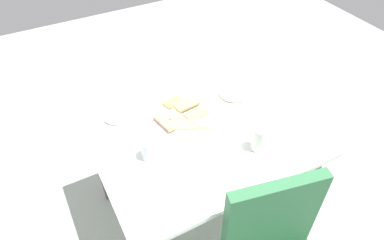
# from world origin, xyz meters

# --- Properties ---
(ground_plane) EXTENTS (6.00, 6.00, 0.00)m
(ground_plane) POSITION_xyz_m (0.00, 0.00, 0.00)
(ground_plane) COLOR #A1AAA0
(dining_table) EXTENTS (1.01, 0.89, 0.75)m
(dining_table) POSITION_xyz_m (0.00, 0.00, 0.66)
(dining_table) COLOR white
(dining_table) RESTS_ON ground_plane
(pide_platter) EXTENTS (0.31, 0.31, 0.04)m
(pide_platter) POSITION_xyz_m (0.02, -0.10, 0.76)
(pide_platter) COLOR white
(pide_platter) RESTS_ON dining_table
(salad_plate_greens) EXTENTS (0.20, 0.20, 0.05)m
(salad_plate_greens) POSITION_xyz_m (0.33, -0.24, 0.77)
(salad_plate_greens) COLOR white
(salad_plate_greens) RESTS_ON dining_table
(salad_plate_rice) EXTENTS (0.21, 0.21, 0.07)m
(salad_plate_rice) POSITION_xyz_m (-0.29, -0.13, 0.77)
(salad_plate_rice) COLOR white
(salad_plate_rice) RESTS_ON dining_table
(soda_can) EXTENTS (0.09, 0.09, 0.12)m
(soda_can) POSITION_xyz_m (-0.18, 0.24, 0.81)
(soda_can) COLOR silver
(soda_can) RESTS_ON dining_table
(drinking_glass) EXTENTS (0.07, 0.07, 0.10)m
(drinking_glass) POSITION_xyz_m (0.28, 0.06, 0.80)
(drinking_glass) COLOR silver
(drinking_glass) RESTS_ON dining_table
(paper_napkin) EXTENTS (0.15, 0.15, 0.00)m
(paper_napkin) POSITION_xyz_m (0.29, 0.19, 0.75)
(paper_napkin) COLOR white
(paper_napkin) RESTS_ON dining_table
(fork) EXTENTS (0.16, 0.03, 0.00)m
(fork) POSITION_xyz_m (0.29, 0.17, 0.75)
(fork) COLOR silver
(fork) RESTS_ON paper_napkin
(spoon) EXTENTS (0.17, 0.04, 0.00)m
(spoon) POSITION_xyz_m (0.29, 0.20, 0.75)
(spoon) COLOR silver
(spoon) RESTS_ON paper_napkin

